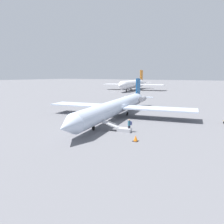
% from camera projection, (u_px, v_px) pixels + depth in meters
% --- Properties ---
extents(ground_plane, '(600.00, 600.00, 0.00)m').
position_uv_depth(ground_plane, '(116.00, 118.00, 38.65)').
color(ground_plane, slate).
extents(airplane_main, '(34.93, 27.19, 6.70)m').
position_uv_depth(airplane_main, '(118.00, 106.00, 39.23)').
color(airplane_main, silver).
rests_on(airplane_main, ground).
extents(airplane_taxiing_distant, '(40.93, 31.03, 10.27)m').
position_uv_depth(airplane_taxiing_distant, '(133.00, 84.00, 109.09)').
color(airplane_taxiing_distant, silver).
rests_on(airplane_taxiing_distant, ground).
extents(boarding_stairs, '(1.81, 4.14, 1.68)m').
position_uv_depth(boarding_stairs, '(121.00, 129.00, 29.23)').
color(boarding_stairs, '#B2B2B7').
rests_on(boarding_stairs, ground).
extents(passenger, '(0.39, 0.56, 1.74)m').
position_uv_depth(passenger, '(129.00, 125.00, 28.91)').
color(passenger, '#23232D').
rests_on(passenger, ground).
extents(traffic_cone_near_stairs, '(0.63, 0.63, 0.70)m').
position_uv_depth(traffic_cone_near_stairs, '(136.00, 138.00, 24.94)').
color(traffic_cone_near_stairs, black).
rests_on(traffic_cone_near_stairs, ground).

